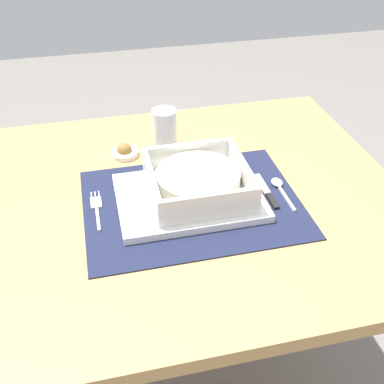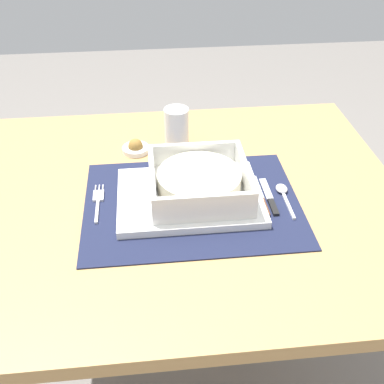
{
  "view_description": "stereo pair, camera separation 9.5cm",
  "coord_description": "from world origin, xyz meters",
  "px_view_note": "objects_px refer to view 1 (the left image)",
  "views": [
    {
      "loc": [
        -0.16,
        -0.78,
        1.33
      ],
      "look_at": [
        0.02,
        -0.03,
        0.77
      ],
      "focal_mm": 44.38,
      "sensor_mm": 36.0,
      "label": 1
    },
    {
      "loc": [
        -0.06,
        -0.8,
        1.33
      ],
      "look_at": [
        0.02,
        -0.03,
        0.77
      ],
      "focal_mm": 44.38,
      "sensor_mm": 36.0,
      "label": 2
    }
  ],
  "objects_px": {
    "dining_table": "(181,233)",
    "spoon": "(279,186)",
    "condiment_saucer": "(125,152)",
    "butter_knife": "(268,193)",
    "bread_knife": "(258,192)",
    "fork": "(97,207)",
    "porridge_bowl": "(198,181)",
    "drinking_glass": "(165,131)"
  },
  "relations": [
    {
      "from": "dining_table",
      "to": "bread_knife",
      "type": "bearing_deg",
      "value": -12.09
    },
    {
      "from": "porridge_bowl",
      "to": "fork",
      "type": "bearing_deg",
      "value": 177.01
    },
    {
      "from": "fork",
      "to": "butter_knife",
      "type": "height_order",
      "value": "butter_knife"
    },
    {
      "from": "drinking_glass",
      "to": "butter_knife",
      "type": "bearing_deg",
      "value": -54.61
    },
    {
      "from": "dining_table",
      "to": "spoon",
      "type": "relative_size",
      "value": 8.26
    },
    {
      "from": "fork",
      "to": "bread_knife",
      "type": "height_order",
      "value": "bread_knife"
    },
    {
      "from": "dining_table",
      "to": "bread_knife",
      "type": "height_order",
      "value": "bread_knife"
    },
    {
      "from": "butter_knife",
      "to": "drinking_glass",
      "type": "distance_m",
      "value": 0.3
    },
    {
      "from": "porridge_bowl",
      "to": "butter_knife",
      "type": "xyz_separation_m",
      "value": [
        0.14,
        -0.02,
        -0.04
      ]
    },
    {
      "from": "bread_knife",
      "to": "butter_knife",
      "type": "bearing_deg",
      "value": -18.76
    },
    {
      "from": "porridge_bowl",
      "to": "dining_table",
      "type": "bearing_deg",
      "value": 151.1
    },
    {
      "from": "dining_table",
      "to": "porridge_bowl",
      "type": "bearing_deg",
      "value": -28.9
    },
    {
      "from": "dining_table",
      "to": "spoon",
      "type": "distance_m",
      "value": 0.24
    },
    {
      "from": "dining_table",
      "to": "porridge_bowl",
      "type": "xyz_separation_m",
      "value": [
        0.03,
        -0.02,
        0.15
      ]
    },
    {
      "from": "dining_table",
      "to": "bread_knife",
      "type": "distance_m",
      "value": 0.2
    },
    {
      "from": "fork",
      "to": "bread_knife",
      "type": "xyz_separation_m",
      "value": [
        0.33,
        -0.03,
        0.0
      ]
    },
    {
      "from": "fork",
      "to": "bread_knife",
      "type": "distance_m",
      "value": 0.33
    },
    {
      "from": "butter_knife",
      "to": "bread_knife",
      "type": "xyz_separation_m",
      "value": [
        -0.02,
        0.01,
        0.0
      ]
    },
    {
      "from": "spoon",
      "to": "drinking_glass",
      "type": "distance_m",
      "value": 0.31
    },
    {
      "from": "butter_knife",
      "to": "bread_knife",
      "type": "bearing_deg",
      "value": 165.13
    },
    {
      "from": "fork",
      "to": "spoon",
      "type": "height_order",
      "value": "spoon"
    },
    {
      "from": "butter_knife",
      "to": "drinking_glass",
      "type": "bearing_deg",
      "value": 129.27
    },
    {
      "from": "fork",
      "to": "drinking_glass",
      "type": "relative_size",
      "value": 1.3
    },
    {
      "from": "porridge_bowl",
      "to": "condiment_saucer",
      "type": "bearing_deg",
      "value": 122.13
    },
    {
      "from": "porridge_bowl",
      "to": "spoon",
      "type": "relative_size",
      "value": 1.74
    },
    {
      "from": "porridge_bowl",
      "to": "condiment_saucer",
      "type": "height_order",
      "value": "porridge_bowl"
    },
    {
      "from": "dining_table",
      "to": "drinking_glass",
      "type": "xyz_separation_m",
      "value": [
        0.01,
        0.2,
        0.15
      ]
    },
    {
      "from": "fork",
      "to": "condiment_saucer",
      "type": "distance_m",
      "value": 0.21
    },
    {
      "from": "spoon",
      "to": "bread_knife",
      "type": "distance_m",
      "value": 0.05
    },
    {
      "from": "spoon",
      "to": "butter_knife",
      "type": "relative_size",
      "value": 0.91
    },
    {
      "from": "porridge_bowl",
      "to": "fork",
      "type": "relative_size",
      "value": 1.56
    },
    {
      "from": "drinking_glass",
      "to": "fork",
      "type": "bearing_deg",
      "value": -130.4
    },
    {
      "from": "dining_table",
      "to": "butter_knife",
      "type": "bearing_deg",
      "value": -12.79
    },
    {
      "from": "fork",
      "to": "drinking_glass",
      "type": "height_order",
      "value": "drinking_glass"
    },
    {
      "from": "butter_knife",
      "to": "bread_knife",
      "type": "height_order",
      "value": "same"
    },
    {
      "from": "spoon",
      "to": "condiment_saucer",
      "type": "distance_m",
      "value": 0.37
    },
    {
      "from": "spoon",
      "to": "bread_knife",
      "type": "height_order",
      "value": "spoon"
    },
    {
      "from": "bread_knife",
      "to": "drinking_glass",
      "type": "height_order",
      "value": "drinking_glass"
    },
    {
      "from": "spoon",
      "to": "butter_knife",
      "type": "distance_m",
      "value": 0.04
    },
    {
      "from": "bread_knife",
      "to": "drinking_glass",
      "type": "distance_m",
      "value": 0.29
    },
    {
      "from": "dining_table",
      "to": "porridge_bowl",
      "type": "distance_m",
      "value": 0.15
    },
    {
      "from": "dining_table",
      "to": "spoon",
      "type": "xyz_separation_m",
      "value": [
        0.21,
        -0.02,
        0.11
      ]
    }
  ]
}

